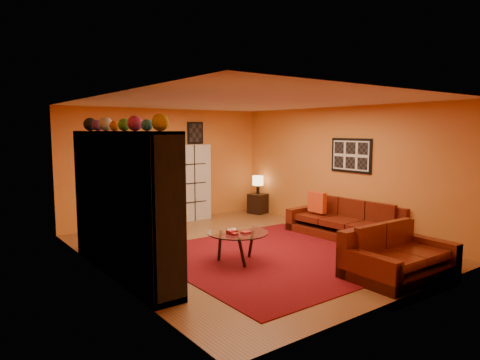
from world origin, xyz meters
TOP-DOWN VIEW (x-y plane):
  - floor at (0.00, 0.00)m, footprint 6.00×6.00m
  - ceiling at (0.00, 0.00)m, footprint 6.00×6.00m
  - wall_back at (0.00, 3.00)m, footprint 6.00×0.00m
  - wall_front at (0.00, -3.00)m, footprint 6.00×0.00m
  - wall_left at (-2.50, 0.00)m, footprint 0.00×6.00m
  - wall_right at (2.50, 0.00)m, footprint 0.00×6.00m
  - rug at (0.10, -0.70)m, footprint 3.60×3.60m
  - doorway at (-0.70, 2.96)m, footprint 0.95×0.10m
  - wall_art_right at (2.48, -0.30)m, footprint 0.03×1.00m
  - wall_art_back at (0.75, 2.98)m, footprint 0.42×0.03m
  - entertainment_unit at (-2.27, 0.00)m, footprint 0.45×3.00m
  - tv at (-2.23, -0.00)m, footprint 0.90×0.12m
  - sofa at (2.14, -0.51)m, footprint 1.04×2.33m
  - loveseat at (0.90, -2.41)m, footprint 1.65×1.01m
  - throw_pillow at (1.95, 0.11)m, footprint 0.12×0.42m
  - coffee_table at (-0.60, -0.56)m, footprint 0.98×0.98m
  - storage_cabinet at (0.49, 2.80)m, footprint 0.90×0.42m
  - bowl_chair at (-0.59, 1.85)m, footprint 0.76×0.76m
  - side_table at (2.25, 2.43)m, footprint 0.49×0.49m
  - table_lamp at (2.25, 2.43)m, footprint 0.28×0.28m

SIDE VIEW (x-z plane):
  - floor at x=0.00m, z-range 0.00..0.00m
  - rug at x=0.10m, z-range 0.00..0.01m
  - side_table at x=2.25m, z-range 0.00..0.50m
  - loveseat at x=0.90m, z-range -0.14..0.71m
  - sofa at x=2.14m, z-range -0.14..0.71m
  - bowl_chair at x=-0.59m, z-range 0.02..0.63m
  - coffee_table at x=-0.60m, z-range 0.20..0.69m
  - throw_pillow at x=1.95m, z-range 0.42..0.84m
  - table_lamp at x=2.25m, z-range 0.59..1.06m
  - storage_cabinet at x=0.49m, z-range 0.00..1.78m
  - tv at x=-2.23m, z-range 0.72..1.24m
  - doorway at x=-0.70m, z-range 0.00..2.04m
  - entertainment_unit at x=-2.27m, z-range 0.00..2.10m
  - wall_back at x=0.00m, z-range -1.70..4.30m
  - wall_front at x=0.00m, z-range -1.70..4.30m
  - wall_left at x=-2.50m, z-range -1.70..4.30m
  - wall_right at x=2.50m, z-range -1.70..4.30m
  - wall_art_right at x=2.48m, z-range 1.25..1.95m
  - wall_art_back at x=0.75m, z-range 1.79..2.31m
  - ceiling at x=0.00m, z-range 2.60..2.60m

